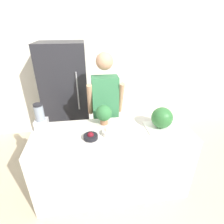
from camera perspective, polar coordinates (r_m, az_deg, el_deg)
name	(u,v)px	position (r m, az deg, el deg)	size (l,w,h in m)	color
ground_plane	(116,208)	(2.53, 1.46, -28.75)	(14.00, 14.00, 0.00)	beige
wall_back	(100,68)	(3.53, -4.03, 14.00)	(8.00, 0.06, 2.60)	white
counter_island	(112,161)	(2.41, 0.13, -15.64)	(1.93, 0.70, 0.92)	beige
refrigerator	(66,95)	(3.31, -14.73, 5.27)	(0.77, 0.65, 1.83)	#232328
person	(105,111)	(2.59, -2.16, 0.26)	(0.51, 0.27, 1.77)	gray
cutting_board	(162,127)	(2.29, 16.06, -4.62)	(0.43, 0.30, 0.01)	white
watermelon	(162,118)	(2.21, 16.00, -1.81)	(0.26, 0.26, 0.26)	#2D6B33
bowl_cherries	(91,136)	(2.00, -7.00, -7.91)	(0.16, 0.16, 0.08)	black
bowl_cream	(108,132)	(2.05, -1.24, -6.60)	(0.14, 0.14, 0.09)	white
blender	(40,118)	(2.29, -22.35, -1.95)	(0.15, 0.15, 0.33)	#B7B7BC
potted_plant	(104,114)	(2.21, -2.70, -0.53)	(0.21, 0.21, 0.26)	#996647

